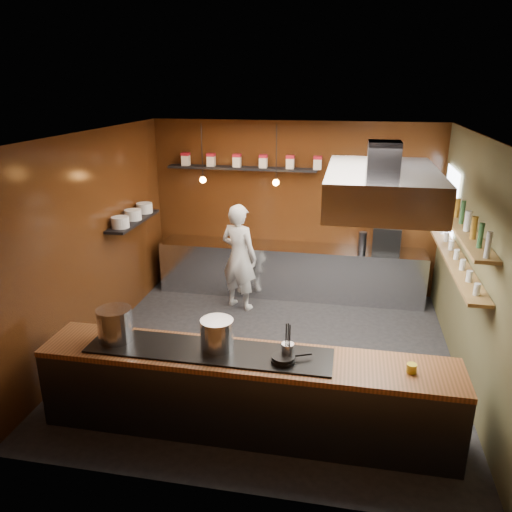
% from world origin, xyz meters
% --- Properties ---
extents(floor, '(5.00, 5.00, 0.00)m').
position_xyz_m(floor, '(0.00, 0.00, 0.00)').
color(floor, black).
rests_on(floor, ground).
extents(back_wall, '(5.00, 0.00, 5.00)m').
position_xyz_m(back_wall, '(0.00, 2.50, 1.50)').
color(back_wall, '#341409').
rests_on(back_wall, ground).
extents(left_wall, '(0.00, 5.00, 5.00)m').
position_xyz_m(left_wall, '(-2.50, 0.00, 1.50)').
color(left_wall, '#341409').
rests_on(left_wall, ground).
extents(right_wall, '(0.00, 5.00, 5.00)m').
position_xyz_m(right_wall, '(2.50, 0.00, 1.50)').
color(right_wall, '#4D492B').
rests_on(right_wall, ground).
extents(ceiling, '(5.00, 5.00, 0.00)m').
position_xyz_m(ceiling, '(0.00, 0.00, 3.00)').
color(ceiling, silver).
rests_on(ceiling, back_wall).
extents(window_pane, '(0.00, 1.00, 1.00)m').
position_xyz_m(window_pane, '(2.45, 1.70, 1.90)').
color(window_pane, white).
rests_on(window_pane, right_wall).
extents(prep_counter, '(4.60, 0.65, 0.90)m').
position_xyz_m(prep_counter, '(0.00, 2.17, 0.45)').
color(prep_counter, silver).
rests_on(prep_counter, floor).
extents(pass_counter, '(4.40, 0.72, 0.94)m').
position_xyz_m(pass_counter, '(-0.00, -1.60, 0.47)').
color(pass_counter, '#38383D').
rests_on(pass_counter, floor).
extents(tin_shelf, '(2.60, 0.26, 0.04)m').
position_xyz_m(tin_shelf, '(-0.90, 2.36, 2.20)').
color(tin_shelf, black).
rests_on(tin_shelf, back_wall).
extents(plate_shelf, '(0.30, 1.40, 0.04)m').
position_xyz_m(plate_shelf, '(-2.34, 1.00, 1.55)').
color(plate_shelf, black).
rests_on(plate_shelf, left_wall).
extents(bottle_shelf_upper, '(0.26, 2.80, 0.04)m').
position_xyz_m(bottle_shelf_upper, '(2.34, 0.30, 1.92)').
color(bottle_shelf_upper, olive).
rests_on(bottle_shelf_upper, right_wall).
extents(bottle_shelf_lower, '(0.26, 2.80, 0.04)m').
position_xyz_m(bottle_shelf_lower, '(2.34, 0.30, 1.45)').
color(bottle_shelf_lower, olive).
rests_on(bottle_shelf_lower, right_wall).
extents(extractor_hood, '(1.20, 2.00, 0.72)m').
position_xyz_m(extractor_hood, '(1.30, -0.40, 2.51)').
color(extractor_hood, '#38383D').
rests_on(extractor_hood, ceiling).
extents(pendant_left, '(0.10, 0.10, 0.95)m').
position_xyz_m(pendant_left, '(-1.40, 1.70, 2.15)').
color(pendant_left, black).
rests_on(pendant_left, ceiling).
extents(pendant_right, '(0.10, 0.10, 0.95)m').
position_xyz_m(pendant_right, '(-0.20, 1.70, 2.15)').
color(pendant_right, black).
rests_on(pendant_right, ceiling).
extents(storage_tins, '(2.43, 0.13, 0.22)m').
position_xyz_m(storage_tins, '(-0.75, 2.36, 2.33)').
color(storage_tins, beige).
rests_on(storage_tins, tin_shelf).
extents(plate_stacks, '(0.26, 1.16, 0.16)m').
position_xyz_m(plate_stacks, '(-2.34, 1.00, 1.65)').
color(plate_stacks, silver).
rests_on(plate_stacks, plate_shelf).
extents(bottles, '(0.06, 2.66, 0.24)m').
position_xyz_m(bottles, '(2.34, 0.30, 2.06)').
color(bottles, silver).
rests_on(bottles, bottle_shelf_upper).
extents(wine_glasses, '(0.07, 2.37, 0.13)m').
position_xyz_m(wine_glasses, '(2.34, 0.30, 1.53)').
color(wine_glasses, silver).
rests_on(wine_glasses, bottle_shelf_lower).
extents(stockpot_large, '(0.46, 0.46, 0.37)m').
position_xyz_m(stockpot_large, '(-1.45, -1.57, 1.12)').
color(stockpot_large, '#B0B2B7').
rests_on(stockpot_large, pass_counter).
extents(stockpot_small, '(0.46, 0.46, 0.33)m').
position_xyz_m(stockpot_small, '(-0.32, -1.54, 1.10)').
color(stockpot_small, silver).
rests_on(stockpot_small, pass_counter).
extents(utensil_crock, '(0.14, 0.14, 0.16)m').
position_xyz_m(utensil_crock, '(0.44, -1.61, 1.02)').
color(utensil_crock, silver).
rests_on(utensil_crock, pass_counter).
extents(frying_pan, '(0.41, 0.26, 0.06)m').
position_xyz_m(frying_pan, '(0.41, -1.68, 0.97)').
color(frying_pan, black).
rests_on(frying_pan, pass_counter).
extents(butter_jar, '(0.13, 0.13, 0.09)m').
position_xyz_m(butter_jar, '(1.66, -1.61, 0.97)').
color(butter_jar, yellow).
rests_on(butter_jar, pass_counter).
extents(espresso_machine, '(0.49, 0.47, 0.45)m').
position_xyz_m(espresso_machine, '(1.62, 2.18, 1.12)').
color(espresso_machine, black).
rests_on(espresso_machine, prep_counter).
extents(chef, '(0.76, 0.63, 1.78)m').
position_xyz_m(chef, '(-0.76, 1.48, 0.89)').
color(chef, silver).
rests_on(chef, floor).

